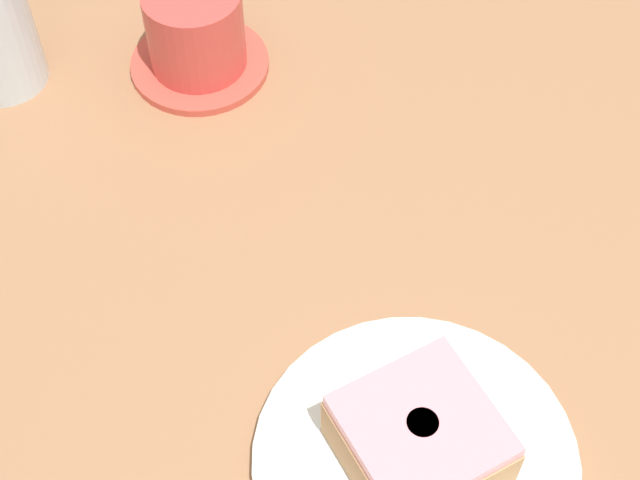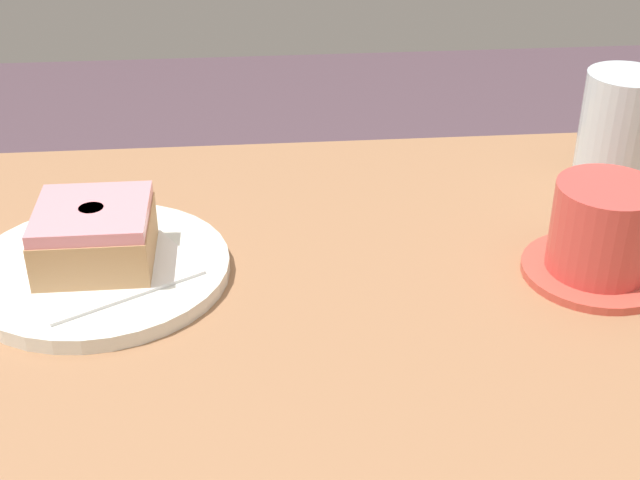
% 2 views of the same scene
% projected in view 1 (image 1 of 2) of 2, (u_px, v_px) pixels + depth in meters
% --- Properties ---
extents(table, '(1.02, 0.72, 0.78)m').
position_uv_depth(table, '(378.00, 308.00, 0.90)').
color(table, '#9A6C49').
rests_on(table, ground_plane).
extents(plate_glazed_square, '(0.22, 0.22, 0.01)m').
position_uv_depth(plate_glazed_square, '(415.00, 461.00, 0.66)').
color(plate_glazed_square, white).
rests_on(plate_glazed_square, table).
extents(napkin_glazed_square, '(0.18, 0.18, 0.00)m').
position_uv_depth(napkin_glazed_square, '(416.00, 456.00, 0.65)').
color(napkin_glazed_square, white).
rests_on(napkin_glazed_square, plate_glazed_square).
extents(donut_glazed_square, '(0.09, 0.09, 0.05)m').
position_uv_depth(donut_glazed_square, '(419.00, 439.00, 0.63)').
color(donut_glazed_square, tan).
rests_on(donut_glazed_square, napkin_glazed_square).
extents(coffee_cup, '(0.13, 0.13, 0.08)m').
position_uv_depth(coffee_cup, '(196.00, 34.00, 0.86)').
color(coffee_cup, '#D34E3F').
rests_on(coffee_cup, table).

